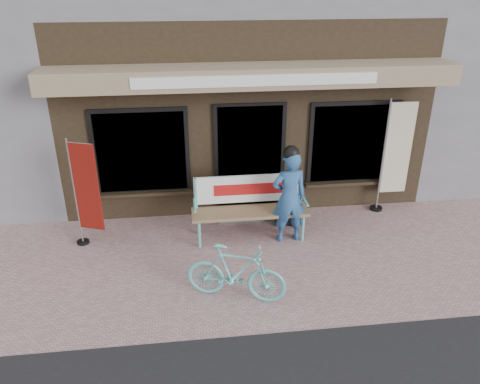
{
  "coord_description": "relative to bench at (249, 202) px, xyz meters",
  "views": [
    {
      "loc": [
        -1.18,
        -6.2,
        4.32
      ],
      "look_at": [
        -0.34,
        0.7,
        1.05
      ],
      "focal_mm": 35.0,
      "sensor_mm": 36.0,
      "label": 1
    }
  ],
  "objects": [
    {
      "name": "nobori_red",
      "position": [
        -2.76,
        -0.02,
        0.35
      ],
      "size": [
        0.57,
        0.31,
        1.94
      ],
      "rotation": [
        0.0,
        0.0,
        -0.36
      ],
      "color": "gray",
      "rests_on": "ground"
    },
    {
      "name": "ground",
      "position": [
        0.12,
        -1.1,
        -0.65
      ],
      "size": [
        70.0,
        70.0,
        0.0
      ],
      "primitive_type": "plane",
      "color": "#BE9192",
      "rests_on": "ground"
    },
    {
      "name": "nobori_cream",
      "position": [
        2.9,
        0.67,
        0.52
      ],
      "size": [
        0.66,
        0.25,
        2.26
      ],
      "rotation": [
        0.0,
        0.0,
        -0.01
      ],
      "color": "gray",
      "rests_on": "ground"
    },
    {
      "name": "person",
      "position": [
        0.65,
        -0.26,
        0.22
      ],
      "size": [
        0.64,
        0.46,
        1.77
      ],
      "rotation": [
        0.0,
        0.0,
        0.1
      ],
      "color": "#28568D",
      "rests_on": "ground"
    },
    {
      "name": "menu_stand",
      "position": [
        0.77,
        0.24,
        -0.18
      ],
      "size": [
        0.46,
        0.12,
        0.92
      ],
      "rotation": [
        0.0,
        0.0,
        -0.05
      ],
      "color": "black",
      "rests_on": "ground"
    },
    {
      "name": "bench",
      "position": [
        0.0,
        0.0,
        0.0
      ],
      "size": [
        2.04,
        0.53,
        1.11
      ],
      "rotation": [
        0.0,
        0.0,
        -0.0
      ],
      "color": "#62BFBC",
      "rests_on": "ground"
    },
    {
      "name": "bicycle",
      "position": [
        -0.45,
        -1.8,
        -0.21
      ],
      "size": [
        1.52,
        0.89,
        0.88
      ],
      "primitive_type": "imported",
      "rotation": [
        0.0,
        0.0,
        1.23
      ],
      "color": "#62BFBC",
      "rests_on": "ground"
    },
    {
      "name": "storefront",
      "position": [
        0.12,
        3.86,
        2.34
      ],
      "size": [
        7.0,
        6.77,
        6.0
      ],
      "color": "black",
      "rests_on": "ground"
    }
  ]
}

